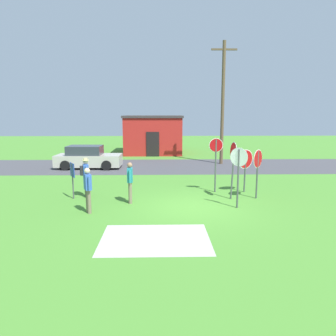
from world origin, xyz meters
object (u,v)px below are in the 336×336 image
(stop_sign_far_back, at_px, (216,157))
(info_panel_leftmost, at_px, (72,174))
(person_in_dark_shirt, at_px, (85,175))
(stop_sign_leaning_right, at_px, (258,165))
(stop_sign_tallest, at_px, (245,163))
(person_with_sunhat, at_px, (88,188))
(stop_sign_rear_left, at_px, (239,167))
(utility_pole, at_px, (223,101))
(person_near_signs, at_px, (130,180))
(stop_sign_low_front, at_px, (233,160))
(parked_car_on_street, at_px, (88,158))

(stop_sign_far_back, bearing_deg, info_panel_leftmost, -170.63)
(stop_sign_far_back, xyz_separation_m, person_in_dark_shirt, (-5.84, -0.77, -0.67))
(stop_sign_leaning_right, distance_m, info_panel_leftmost, 7.94)
(stop_sign_tallest, relative_size, info_panel_leftmost, 1.28)
(person_with_sunhat, relative_size, person_in_dark_shirt, 0.97)
(stop_sign_rear_left, height_order, person_with_sunhat, stop_sign_rear_left)
(utility_pole, height_order, stop_sign_tallest, utility_pole)
(stop_sign_rear_left, relative_size, stop_sign_tallest, 1.18)
(person_in_dark_shirt, xyz_separation_m, person_near_signs, (2.03, -0.98, -0.06))
(stop_sign_low_front, height_order, person_with_sunhat, stop_sign_low_front)
(person_with_sunhat, distance_m, info_panel_leftmost, 2.27)
(stop_sign_far_back, relative_size, info_panel_leftmost, 1.62)
(person_near_signs, bearing_deg, person_with_sunhat, -138.12)
(stop_sign_leaning_right, xyz_separation_m, person_with_sunhat, (-6.84, -1.87, -0.51))
(stop_sign_low_front, bearing_deg, person_with_sunhat, -162.64)
(stop_sign_rear_left, xyz_separation_m, stop_sign_far_back, (-0.44, 2.55, 0.07))
(stop_sign_far_back, distance_m, person_in_dark_shirt, 5.93)
(person_in_dark_shirt, bearing_deg, stop_sign_tallest, 5.85)
(stop_sign_low_front, relative_size, person_in_dark_shirt, 1.42)
(stop_sign_low_front, bearing_deg, stop_sign_leaning_right, 3.60)
(stop_sign_leaning_right, distance_m, person_in_dark_shirt, 7.47)
(person_near_signs, bearing_deg, stop_sign_low_front, 6.86)
(utility_pole, distance_m, stop_sign_far_back, 9.11)
(stop_sign_far_back, distance_m, person_with_sunhat, 6.09)
(person_in_dark_shirt, bearing_deg, person_with_sunhat, -74.93)
(stop_sign_far_back, bearing_deg, stop_sign_tallest, -1.33)
(parked_car_on_street, relative_size, stop_sign_far_back, 1.72)
(stop_sign_low_front, distance_m, person_in_dark_shirt, 6.42)
(person_near_signs, bearing_deg, stop_sign_far_back, 24.76)
(stop_sign_tallest, xyz_separation_m, person_near_signs, (-5.19, -1.72, -0.42))
(parked_car_on_street, xyz_separation_m, info_panel_leftmost, (1.11, -7.87, 0.38))
(parked_car_on_street, bearing_deg, person_in_dark_shirt, -78.13)
(parked_car_on_street, height_order, stop_sign_low_front, stop_sign_low_front)
(stop_sign_rear_left, distance_m, person_near_signs, 4.37)
(stop_sign_rear_left, distance_m, stop_sign_far_back, 2.59)
(stop_sign_leaning_right, height_order, person_near_signs, stop_sign_leaning_right)
(stop_sign_tallest, height_order, stop_sign_leaning_right, stop_sign_leaning_right)
(stop_sign_far_back, xyz_separation_m, info_panel_leftmost, (-6.32, -1.04, -0.61))
(utility_pole, relative_size, stop_sign_low_front, 3.49)
(stop_sign_tallest, distance_m, person_with_sunhat, 7.27)
(stop_sign_far_back, xyz_separation_m, person_near_signs, (-3.80, -1.75, -0.73))
(stop_sign_leaning_right, bearing_deg, info_panel_leftmost, 179.12)
(stop_sign_tallest, xyz_separation_m, person_with_sunhat, (-6.61, -3.00, -0.42))
(stop_sign_low_front, xyz_separation_m, info_panel_leftmost, (-6.85, 0.19, -0.64))
(stop_sign_far_back, height_order, stop_sign_leaning_right, stop_sign_far_back)
(stop_sign_low_front, distance_m, person_near_signs, 4.42)
(stop_sign_tallest, relative_size, person_with_sunhat, 1.19)
(parked_car_on_street, relative_size, person_near_signs, 2.57)
(stop_sign_far_back, height_order, person_near_signs, stop_sign_far_back)
(stop_sign_leaning_right, bearing_deg, person_in_dark_shirt, 176.97)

